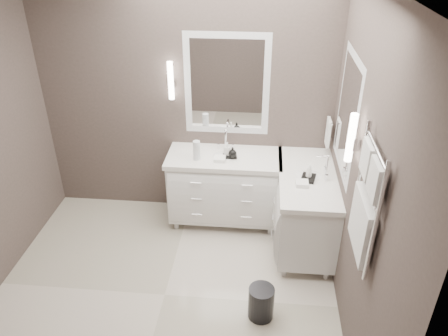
# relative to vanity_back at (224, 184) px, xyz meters

# --- Properties ---
(floor) EXTENTS (3.20, 3.00, 0.01)m
(floor) POSITION_rel_vanity_back_xyz_m (-0.45, -1.23, -0.49)
(floor) COLOR beige
(floor) RESTS_ON ground
(wall_back) EXTENTS (3.20, 0.01, 2.70)m
(wall_back) POSITION_rel_vanity_back_xyz_m (-0.45, 0.28, 0.86)
(wall_back) COLOR #493E3A
(wall_back) RESTS_ON floor
(wall_front) EXTENTS (3.20, 0.01, 2.70)m
(wall_front) POSITION_rel_vanity_back_xyz_m (-0.45, -2.73, 0.86)
(wall_front) COLOR #493E3A
(wall_front) RESTS_ON floor
(wall_right) EXTENTS (0.01, 3.00, 2.70)m
(wall_right) POSITION_rel_vanity_back_xyz_m (1.15, -1.23, 0.86)
(wall_right) COLOR #493E3A
(wall_right) RESTS_ON floor
(vanity_back) EXTENTS (1.24, 0.59, 0.97)m
(vanity_back) POSITION_rel_vanity_back_xyz_m (0.00, 0.00, 0.00)
(vanity_back) COLOR white
(vanity_back) RESTS_ON floor
(vanity_right) EXTENTS (0.59, 1.24, 0.97)m
(vanity_right) POSITION_rel_vanity_back_xyz_m (0.88, -0.33, 0.00)
(vanity_right) COLOR white
(vanity_right) RESTS_ON floor
(mirror_back) EXTENTS (0.90, 0.02, 1.10)m
(mirror_back) POSITION_rel_vanity_back_xyz_m (-0.00, 0.26, 1.06)
(mirror_back) COLOR white
(mirror_back) RESTS_ON wall_back
(mirror_right) EXTENTS (0.02, 0.90, 1.10)m
(mirror_right) POSITION_rel_vanity_back_xyz_m (1.14, -0.43, 1.06)
(mirror_right) COLOR white
(mirror_right) RESTS_ON wall_right
(sconce_back) EXTENTS (0.06, 0.06, 0.40)m
(sconce_back) POSITION_rel_vanity_back_xyz_m (-0.58, 0.20, 1.11)
(sconce_back) COLOR white
(sconce_back) RESTS_ON wall_back
(sconce_right) EXTENTS (0.06, 0.06, 0.40)m
(sconce_right) POSITION_rel_vanity_back_xyz_m (1.08, -1.01, 1.11)
(sconce_right) COLOR white
(sconce_right) RESTS_ON wall_right
(towel_bar_corner) EXTENTS (0.03, 0.22, 0.30)m
(towel_bar_corner) POSITION_rel_vanity_back_xyz_m (1.09, 0.13, 0.63)
(towel_bar_corner) COLOR white
(towel_bar_corner) RESTS_ON wall_right
(towel_ladder) EXTENTS (0.06, 0.58, 0.90)m
(towel_ladder) POSITION_rel_vanity_back_xyz_m (1.10, -1.63, 0.91)
(towel_ladder) COLOR white
(towel_ladder) RESTS_ON wall_right
(waste_bin) EXTENTS (0.23, 0.23, 0.32)m
(waste_bin) POSITION_rel_vanity_back_xyz_m (0.45, -1.38, -0.33)
(waste_bin) COLOR black
(waste_bin) RESTS_ON floor
(amenity_tray_back) EXTENTS (0.16, 0.13, 0.02)m
(amenity_tray_back) POSITION_rel_vanity_back_xyz_m (0.06, -0.02, 0.38)
(amenity_tray_back) COLOR black
(amenity_tray_back) RESTS_ON vanity_back
(amenity_tray_right) EXTENTS (0.17, 0.20, 0.03)m
(amenity_tray_right) POSITION_rel_vanity_back_xyz_m (0.86, -0.40, 0.38)
(amenity_tray_right) COLOR black
(amenity_tray_right) RESTS_ON vanity_right
(water_bottle) EXTENTS (0.08, 0.08, 0.21)m
(water_bottle) POSITION_rel_vanity_back_xyz_m (-0.28, -0.11, 0.47)
(water_bottle) COLOR silver
(water_bottle) RESTS_ON vanity_back
(soap_bottle_a) EXTENTS (0.08, 0.08, 0.14)m
(soap_bottle_a) POSITION_rel_vanity_back_xyz_m (0.03, -0.00, 0.45)
(soap_bottle_a) COLOR white
(soap_bottle_a) RESTS_ON amenity_tray_back
(soap_bottle_b) EXTENTS (0.10, 0.10, 0.11)m
(soap_bottle_b) POSITION_rel_vanity_back_xyz_m (0.09, -0.05, 0.44)
(soap_bottle_b) COLOR black
(soap_bottle_b) RESTS_ON amenity_tray_back
(soap_bottle_c) EXTENTS (0.07, 0.07, 0.15)m
(soap_bottle_c) POSITION_rel_vanity_back_xyz_m (0.86, -0.40, 0.47)
(soap_bottle_c) COLOR white
(soap_bottle_c) RESTS_ON amenity_tray_right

